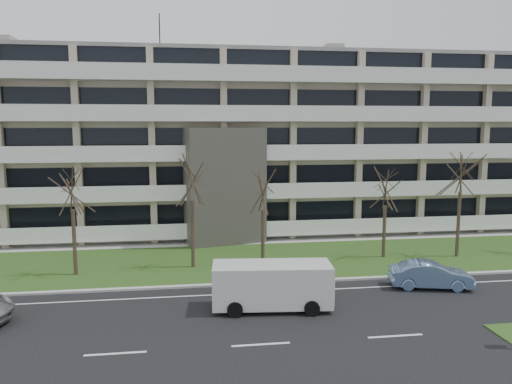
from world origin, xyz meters
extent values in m
plane|color=black|center=(0.00, 0.00, 0.00)|extent=(160.00, 160.00, 0.00)
cube|color=#2F541C|center=(0.00, 13.00, 0.03)|extent=(90.00, 10.00, 0.06)
cube|color=#B2B2AD|center=(0.00, 8.00, 0.06)|extent=(90.00, 0.35, 0.12)
cube|color=#B2B2AD|center=(0.00, 18.50, 0.04)|extent=(90.00, 2.00, 0.08)
cube|color=white|center=(0.00, 6.50, 0.01)|extent=(90.00, 0.12, 0.01)
cube|color=#C0B195|center=(0.00, 25.50, 7.50)|extent=(60.00, 12.00, 15.00)
cube|color=gray|center=(0.00, 25.50, 15.15)|extent=(60.50, 12.50, 0.30)
cube|color=#4C4742|center=(0.00, 18.50, 4.50)|extent=(6.39, 3.69, 9.00)
cube|color=black|center=(0.00, 18.30, 2.00)|extent=(4.92, 1.19, 3.50)
cube|color=gray|center=(-18.00, 25.50, 15.90)|extent=(2.00, 2.00, 1.20)
cylinder|color=black|center=(-5.00, 25.50, 17.00)|extent=(0.10, 0.10, 3.50)
cube|color=black|center=(0.00, 19.48, 2.10)|extent=(58.00, 0.10, 1.80)
cube|color=white|center=(0.00, 18.80, 0.60)|extent=(58.00, 1.40, 0.22)
cube|color=white|center=(0.00, 18.15, 1.20)|extent=(58.00, 0.08, 1.00)
cube|color=black|center=(0.00, 19.48, 5.10)|extent=(58.00, 0.10, 1.80)
cube|color=white|center=(0.00, 18.80, 3.60)|extent=(58.00, 1.40, 0.22)
cube|color=white|center=(0.00, 18.15, 4.20)|extent=(58.00, 0.08, 1.00)
cube|color=black|center=(0.00, 19.48, 8.10)|extent=(58.00, 0.10, 1.80)
cube|color=white|center=(0.00, 18.80, 6.60)|extent=(58.00, 1.40, 0.22)
cube|color=white|center=(0.00, 18.15, 7.20)|extent=(58.00, 0.08, 1.00)
cube|color=black|center=(0.00, 19.48, 11.10)|extent=(58.00, 0.10, 1.80)
cube|color=white|center=(0.00, 18.80, 9.60)|extent=(58.00, 1.40, 0.22)
cube|color=white|center=(0.00, 18.15, 10.20)|extent=(58.00, 0.08, 1.00)
cube|color=black|center=(0.00, 19.48, 14.10)|extent=(58.00, 0.10, 1.80)
cube|color=white|center=(0.00, 18.80, 12.60)|extent=(58.00, 1.40, 0.22)
cube|color=white|center=(0.00, 18.15, 13.20)|extent=(58.00, 0.08, 1.00)
imported|color=#7696CE|center=(10.69, 5.97, 0.75)|extent=(4.82, 2.56, 1.51)
cube|color=silver|center=(1.18, 4.09, 1.27)|extent=(6.13, 2.76, 2.09)
cube|color=black|center=(1.18, 4.09, 1.87)|extent=(5.67, 2.56, 0.77)
cube|color=silver|center=(3.98, 3.82, 1.10)|extent=(0.58, 2.12, 1.32)
cylinder|color=black|center=(-0.79, 3.18, 0.39)|extent=(0.79, 0.35, 0.77)
cylinder|color=black|center=(-0.57, 5.37, 0.39)|extent=(0.79, 0.35, 0.77)
cylinder|color=black|center=(2.94, 2.82, 0.39)|extent=(0.79, 0.35, 0.77)
cylinder|color=black|center=(3.15, 5.01, 0.39)|extent=(0.79, 0.35, 0.77)
cylinder|color=#382B21|center=(-9.85, 11.31, 2.06)|extent=(0.24, 0.24, 4.13)
cylinder|color=#382B21|center=(-2.64, 11.95, 2.21)|extent=(0.24, 0.24, 4.42)
cylinder|color=#382B21|center=(1.93, 11.82, 1.87)|extent=(0.24, 0.24, 3.74)
cylinder|color=#382B21|center=(10.59, 12.54, 1.84)|extent=(0.24, 0.24, 3.69)
cylinder|color=#382B21|center=(15.79, 12.00, 2.31)|extent=(0.24, 0.24, 4.62)
camera|label=1|loc=(-3.05, -19.83, 9.26)|focal=35.00mm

